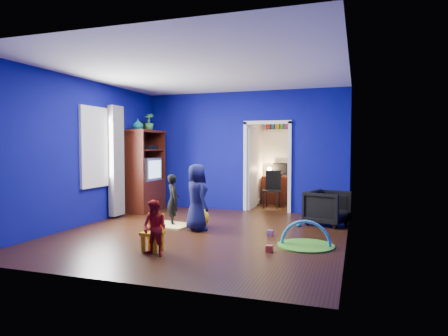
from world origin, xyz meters
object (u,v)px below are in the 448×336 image
(crt_tv, at_px, (146,169))
(kid_chair, at_px, (152,235))
(tv_armoire, at_px, (145,171))
(study_desk, at_px, (279,190))
(toddler_red, at_px, (155,228))
(vase, at_px, (138,124))
(play_mat, at_px, (306,245))
(armchair, at_px, (328,208))
(hopper_ball, at_px, (199,218))
(child_navy, at_px, (197,197))
(folding_chair, at_px, (272,190))
(child_black, at_px, (173,200))

(crt_tv, xyz_separation_m, kid_chair, (1.95, -3.28, -0.77))
(crt_tv, bearing_deg, tv_armoire, 180.00)
(tv_armoire, distance_m, study_desk, 3.74)
(kid_chair, bearing_deg, study_desk, 87.96)
(crt_tv, height_order, kid_chair, crt_tv)
(toddler_red, distance_m, tv_armoire, 4.13)
(vase, distance_m, play_mat, 5.01)
(toddler_red, distance_m, vase, 4.19)
(kid_chair, height_order, study_desk, study_desk)
(armchair, relative_size, vase, 3.00)
(hopper_ball, xyz_separation_m, study_desk, (0.82, 3.83, 0.18))
(toddler_red, bearing_deg, armchair, 65.25)
(vase, distance_m, tv_armoire, 1.15)
(child_navy, bearing_deg, tv_armoire, 3.55)
(play_mat, bearing_deg, folding_chair, 109.46)
(toddler_red, distance_m, study_desk, 5.91)
(tv_armoire, height_order, folding_chair, tv_armoire)
(child_navy, xyz_separation_m, tv_armoire, (-2.04, 1.69, 0.36))
(play_mat, bearing_deg, vase, 154.66)
(vase, xyz_separation_m, tv_armoire, (0.00, 0.30, -1.11))
(armchair, relative_size, play_mat, 0.85)
(armchair, bearing_deg, study_desk, 48.06)
(study_desk, bearing_deg, armchair, -61.50)
(hopper_ball, distance_m, kid_chair, 1.85)
(tv_armoire, bearing_deg, vase, -90.00)
(kid_chair, distance_m, folding_chair, 4.79)
(child_black, distance_m, child_navy, 0.73)
(child_black, height_order, child_navy, child_navy)
(hopper_ball, bearing_deg, crt_tv, 143.69)
(child_navy, xyz_separation_m, hopper_ball, (-0.05, 0.25, -0.43))
(play_mat, distance_m, folding_chair, 3.93)
(kid_chair, bearing_deg, child_black, 113.25)
(kid_chair, xyz_separation_m, study_desk, (0.83, 5.67, 0.12))
(tv_armoire, distance_m, folding_chair, 3.20)
(tv_armoire, xyz_separation_m, crt_tv, (0.04, 0.00, 0.04))
(toddler_red, bearing_deg, child_navy, 103.39)
(child_navy, bearing_deg, toddler_red, 136.23)
(toddler_red, relative_size, crt_tv, 1.14)
(toddler_red, bearing_deg, tv_armoire, 131.84)
(armchair, bearing_deg, child_navy, 139.55)
(child_black, bearing_deg, play_mat, -142.88)
(crt_tv, relative_size, study_desk, 0.80)
(child_black, height_order, vase, vase)
(vase, bearing_deg, toddler_red, -56.04)
(toddler_red, height_order, study_desk, toddler_red)
(child_black, distance_m, hopper_ball, 0.67)
(armchair, distance_m, toddler_red, 3.80)
(study_desk, bearing_deg, child_black, -110.70)
(toddler_red, bearing_deg, vase, 134.18)
(tv_armoire, height_order, study_desk, tv_armoire)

